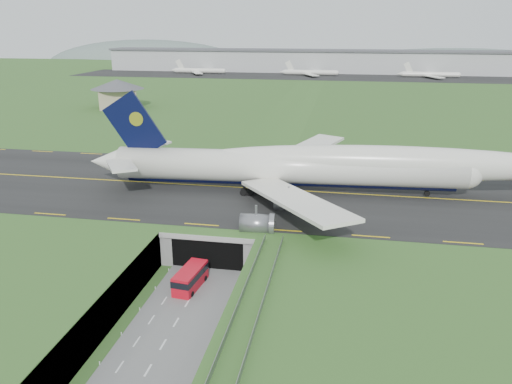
# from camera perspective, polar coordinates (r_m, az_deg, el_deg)

# --- Properties ---
(ground) EXTENTS (900.00, 900.00, 0.00)m
(ground) POSITION_cam_1_polar(r_m,az_deg,el_deg) (76.76, -7.15, -11.46)
(ground) COLOR #2F5321
(ground) RESTS_ON ground
(airfield_deck) EXTENTS (800.00, 800.00, 6.00)m
(airfield_deck) POSITION_cam_1_polar(r_m,az_deg,el_deg) (75.31, -7.25, -9.48)
(airfield_deck) COLOR gray
(airfield_deck) RESTS_ON ground
(trench_road) EXTENTS (12.00, 75.00, 0.20)m
(trench_road) POSITION_cam_1_polar(r_m,az_deg,el_deg) (70.67, -8.99, -14.35)
(trench_road) COLOR slate
(trench_road) RESTS_ON ground
(taxiway) EXTENTS (800.00, 44.00, 0.18)m
(taxiway) POSITION_cam_1_polar(r_m,az_deg,el_deg) (103.55, -1.96, 0.49)
(taxiway) COLOR black
(taxiway) RESTS_ON airfield_deck
(tunnel_portal) EXTENTS (17.00, 22.30, 6.00)m
(tunnel_portal) POSITION_cam_1_polar(r_m,az_deg,el_deg) (89.67, -4.12, -4.37)
(tunnel_portal) COLOR gray
(tunnel_portal) RESTS_ON ground
(guideway) EXTENTS (3.00, 53.00, 7.05)m
(guideway) POSITION_cam_1_polar(r_m,az_deg,el_deg) (55.91, -2.06, -17.52)
(guideway) COLOR #A8A8A3
(guideway) RESTS_ON ground
(jumbo_jet) EXTENTS (97.53, 62.09, 20.58)m
(jumbo_jet) POSITION_cam_1_polar(r_m,az_deg,el_deg) (99.63, 7.62, 2.88)
(jumbo_jet) COLOR silver
(jumbo_jet) RESTS_ON ground
(shuttle_tram) EXTENTS (3.79, 7.94, 3.12)m
(shuttle_tram) POSITION_cam_1_polar(r_m,az_deg,el_deg) (77.49, -7.51, -9.72)
(shuttle_tram) COLOR red
(shuttle_tram) RESTS_ON ground
(service_building) EXTENTS (27.53, 27.53, 11.46)m
(service_building) POSITION_cam_1_polar(r_m,az_deg,el_deg) (212.41, -15.52, 11.06)
(service_building) COLOR tan
(service_building) RESTS_ON ground
(cargo_terminal) EXTENTS (320.00, 67.00, 15.60)m
(cargo_terminal) POSITION_cam_1_polar(r_m,az_deg,el_deg) (364.02, 7.09, 14.65)
(cargo_terminal) COLOR #B2B2B2
(cargo_terminal) RESTS_ON ground
(distant_hills) EXTENTS (700.00, 91.00, 60.00)m
(distant_hills) POSITION_cam_1_polar(r_m,az_deg,el_deg) (496.91, 15.57, 13.08)
(distant_hills) COLOR slate
(distant_hills) RESTS_ON ground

